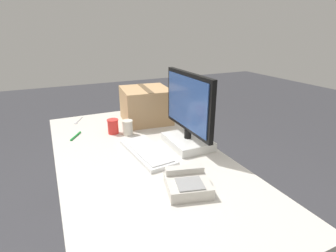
{
  "coord_description": "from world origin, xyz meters",
  "views": [
    {
      "loc": [
        1.28,
        -0.42,
        1.43
      ],
      "look_at": [
        -0.01,
        0.18,
        0.89
      ],
      "focal_mm": 28.0,
      "sensor_mm": 36.0,
      "label": 1
    }
  ],
  "objects_px": {
    "paper_cup_left": "(113,126)",
    "paper_cup_right": "(128,128)",
    "cardboard_box": "(146,105)",
    "monitor": "(188,118)",
    "spoon": "(78,122)",
    "keyboard": "(147,152)",
    "pen_marker": "(76,136)",
    "desk_phone": "(187,183)"
  },
  "relations": [
    {
      "from": "paper_cup_left",
      "to": "paper_cup_right",
      "type": "bearing_deg",
      "value": 52.01
    },
    {
      "from": "paper_cup_right",
      "to": "cardboard_box",
      "type": "relative_size",
      "value": 0.26
    },
    {
      "from": "monitor",
      "to": "spoon",
      "type": "xyz_separation_m",
      "value": [
        -0.74,
        -0.56,
        -0.18
      ]
    },
    {
      "from": "paper_cup_left",
      "to": "keyboard",
      "type": "bearing_deg",
      "value": 14.04
    },
    {
      "from": "paper_cup_right",
      "to": "cardboard_box",
      "type": "xyz_separation_m",
      "value": [
        -0.22,
        0.21,
        0.08
      ]
    },
    {
      "from": "paper_cup_left",
      "to": "spoon",
      "type": "xyz_separation_m",
      "value": [
        -0.35,
        -0.2,
        -0.05
      ]
    },
    {
      "from": "monitor",
      "to": "pen_marker",
      "type": "height_order",
      "value": "monitor"
    },
    {
      "from": "monitor",
      "to": "keyboard",
      "type": "height_order",
      "value": "monitor"
    },
    {
      "from": "monitor",
      "to": "paper_cup_right",
      "type": "xyz_separation_m",
      "value": [
        -0.32,
        -0.28,
        -0.13
      ]
    },
    {
      "from": "cardboard_box",
      "to": "paper_cup_right",
      "type": "bearing_deg",
      "value": -44.46
    },
    {
      "from": "desk_phone",
      "to": "paper_cup_left",
      "type": "height_order",
      "value": "paper_cup_left"
    },
    {
      "from": "spoon",
      "to": "cardboard_box",
      "type": "relative_size",
      "value": 0.38
    },
    {
      "from": "paper_cup_left",
      "to": "spoon",
      "type": "height_order",
      "value": "paper_cup_left"
    },
    {
      "from": "monitor",
      "to": "paper_cup_left",
      "type": "height_order",
      "value": "monitor"
    },
    {
      "from": "paper_cup_right",
      "to": "spoon",
      "type": "bearing_deg",
      "value": -146.15
    },
    {
      "from": "desk_phone",
      "to": "monitor",
      "type": "bearing_deg",
      "value": 165.86
    },
    {
      "from": "desk_phone",
      "to": "cardboard_box",
      "type": "xyz_separation_m",
      "value": [
        -0.96,
        0.16,
        0.1
      ]
    },
    {
      "from": "paper_cup_right",
      "to": "pen_marker",
      "type": "bearing_deg",
      "value": -108.3
    },
    {
      "from": "monitor",
      "to": "cardboard_box",
      "type": "distance_m",
      "value": 0.55
    },
    {
      "from": "keyboard",
      "to": "cardboard_box",
      "type": "distance_m",
      "value": 0.6
    },
    {
      "from": "desk_phone",
      "to": "pen_marker",
      "type": "height_order",
      "value": "desk_phone"
    },
    {
      "from": "cardboard_box",
      "to": "paper_cup_left",
      "type": "bearing_deg",
      "value": -62.8
    },
    {
      "from": "cardboard_box",
      "to": "spoon",
      "type": "bearing_deg",
      "value": -111.81
    },
    {
      "from": "spoon",
      "to": "keyboard",
      "type": "bearing_deg",
      "value": 48.29
    },
    {
      "from": "pen_marker",
      "to": "spoon",
      "type": "bearing_deg",
      "value": 22.55
    },
    {
      "from": "keyboard",
      "to": "paper_cup_left",
      "type": "distance_m",
      "value": 0.41
    },
    {
      "from": "paper_cup_left",
      "to": "paper_cup_right",
      "type": "relative_size",
      "value": 0.99
    },
    {
      "from": "spoon",
      "to": "pen_marker",
      "type": "height_order",
      "value": "pen_marker"
    },
    {
      "from": "paper_cup_right",
      "to": "pen_marker",
      "type": "height_order",
      "value": "paper_cup_right"
    },
    {
      "from": "paper_cup_right",
      "to": "pen_marker",
      "type": "distance_m",
      "value": 0.35
    },
    {
      "from": "monitor",
      "to": "cardboard_box",
      "type": "relative_size",
      "value": 1.29
    },
    {
      "from": "monitor",
      "to": "paper_cup_left",
      "type": "relative_size",
      "value": 5.01
    },
    {
      "from": "paper_cup_left",
      "to": "pen_marker",
      "type": "distance_m",
      "value": 0.25
    },
    {
      "from": "cardboard_box",
      "to": "pen_marker",
      "type": "xyz_separation_m",
      "value": [
        0.11,
        -0.54,
        -0.12
      ]
    },
    {
      "from": "monitor",
      "to": "desk_phone",
      "type": "relative_size",
      "value": 2.19
    },
    {
      "from": "spoon",
      "to": "desk_phone",
      "type": "bearing_deg",
      "value": 42.8
    },
    {
      "from": "monitor",
      "to": "keyboard",
      "type": "xyz_separation_m",
      "value": [
        0.01,
        -0.27,
        -0.17
      ]
    },
    {
      "from": "paper_cup_left",
      "to": "spoon",
      "type": "bearing_deg",
      "value": -150.88
    },
    {
      "from": "desk_phone",
      "to": "paper_cup_right",
      "type": "relative_size",
      "value": 2.26
    },
    {
      "from": "cardboard_box",
      "to": "monitor",
      "type": "bearing_deg",
      "value": 7.28
    },
    {
      "from": "keyboard",
      "to": "pen_marker",
      "type": "relative_size",
      "value": 3.51
    },
    {
      "from": "cardboard_box",
      "to": "pen_marker",
      "type": "bearing_deg",
      "value": -78.59
    }
  ]
}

